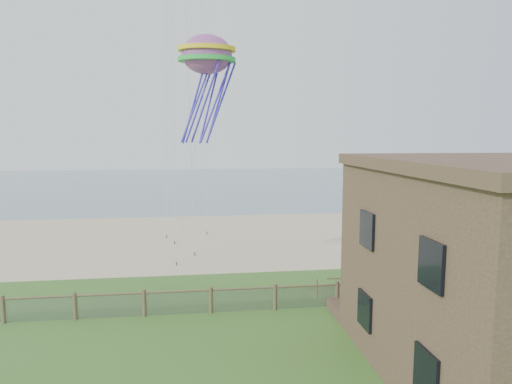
% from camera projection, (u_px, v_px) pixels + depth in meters
% --- Properties ---
extents(ground, '(160.00, 160.00, 0.00)m').
position_uv_depth(ground, '(217.00, 382.00, 15.15)').
color(ground, '#3C5F20').
rests_on(ground, ground).
extents(sand_beach, '(72.00, 20.00, 0.02)m').
position_uv_depth(sand_beach, '(205.00, 237.00, 36.80)').
color(sand_beach, '#BDAE89').
rests_on(sand_beach, ground).
extents(ocean, '(160.00, 68.00, 0.02)m').
position_uv_depth(ocean, '(200.00, 183.00, 80.11)').
color(ocean, slate).
rests_on(ocean, ground).
extents(chainlink_fence, '(36.20, 0.20, 1.25)m').
position_uv_depth(chainlink_fence, '(211.00, 301.00, 20.99)').
color(chainlink_fence, '#4A402A').
rests_on(chainlink_fence, ground).
extents(motel_deck, '(15.00, 2.00, 0.50)m').
position_uv_depth(motel_deck, '(485.00, 302.00, 21.72)').
color(motel_deck, brown).
rests_on(motel_deck, ground).
extents(picnic_table, '(2.02, 1.61, 0.80)m').
position_uv_depth(picnic_table, '(398.00, 346.00, 16.82)').
color(picnic_table, brown).
rests_on(picnic_table, ground).
extents(octopus_kite, '(3.47, 2.72, 6.44)m').
position_uv_depth(octopus_kite, '(207.00, 86.00, 24.79)').
color(octopus_kite, orange).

